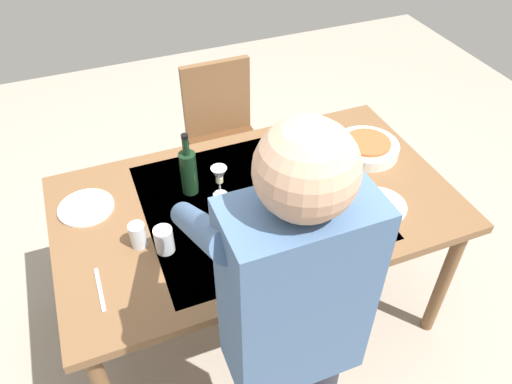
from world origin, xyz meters
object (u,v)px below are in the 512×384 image
Objects in this scene: wine_bottle at (189,171)px; wine_glass_left at (219,177)px; person_server at (289,335)px; chair_near at (223,130)px; dinner_plate_far at (379,206)px; dinner_plate_near at (86,208)px; water_cup_near_right at (138,235)px; side_bowl_salad at (293,144)px; side_bowl_bread at (307,196)px; serving_bowl_pasta at (367,147)px; water_cup_near_left at (164,240)px; dining_table at (256,213)px.

wine_bottle is 0.13m from wine_glass_left.
person_server is 0.85m from wine_glass_left.
dinner_plate_far is (-0.33, 1.10, 0.24)m from chair_near.
person_server is 7.34× the size of dinner_plate_near.
chair_near reaches higher than dinner_plate_near.
water_cup_near_right is at bearing 120.72° from dinner_plate_near.
side_bowl_salad reaches higher than dinner_plate_far.
side_bowl_bread is 0.93m from dinner_plate_near.
side_bowl_salad is at bearing -176.70° from dinner_plate_near.
side_bowl_bread is (-0.40, -0.67, -0.16)m from person_server.
serving_bowl_pasta is 0.35m from side_bowl_salad.
person_server is (0.34, 1.63, 0.43)m from chair_near.
person_server reaches higher than dinner_plate_near.
wine_glass_left is 0.66× the size of dinner_plate_near.
water_cup_near_left reaches higher than serving_bowl_pasta.
side_bowl_bread is at bearing -120.67° from person_server.
dining_table is 10.48× the size of side_bowl_bread.
person_server is (0.20, 0.75, 0.27)m from dining_table.
water_cup_near_left is 1.04× the size of water_cup_near_right.
water_cup_near_right is at bearing -65.56° from person_server.
dinner_plate_near is at bearing -63.66° from person_server.
chair_near is at bearing -86.49° from side_bowl_bread.
dining_table is at bearing 145.90° from wine_glass_left.
water_cup_near_right reaches higher than side_bowl_salad.
wine_glass_left is at bearing -34.10° from dining_table.
side_bowl_bread is 0.70× the size of dinner_plate_far.
person_server reaches higher than wine_bottle.
serving_bowl_pasta is at bearing 175.77° from dinner_plate_near.
dining_table is at bearing 80.98° from chair_near.
dinner_plate_near is (1.29, -0.10, -0.03)m from serving_bowl_pasta.
serving_bowl_pasta is (-1.03, -0.25, -0.02)m from water_cup_near_left.
water_cup_near_left reaches higher than dinner_plate_far.
wine_bottle is 2.85× the size of water_cup_near_right.
side_bowl_salad is (-0.50, -1.03, -0.16)m from person_server.
side_bowl_bread is (0.10, 0.36, 0.00)m from side_bowl_salad.
dinner_plate_far is at bearing 151.27° from wine_bottle.
serving_bowl_pasta is (-1.12, -0.19, -0.02)m from water_cup_near_right.
wine_glass_left reaches higher than serving_bowl_pasta.
dining_table is 0.46m from water_cup_near_left.
chair_near is at bearing -101.68° from person_server.
dinner_plate_near is at bearing -53.63° from water_cup_near_left.
wine_bottle is at bearing -87.36° from person_server.
dinner_plate_near is at bearing -4.23° from serving_bowl_pasta.
dining_table is 5.67× the size of wine_bottle.
wine_glass_left is at bearing 71.15° from chair_near.
chair_near is at bearing -99.02° from dining_table.
wine_bottle is 0.45m from dinner_plate_near.
side_bowl_salad is (-0.16, 0.60, 0.27)m from chair_near.
water_cup_near_right reaches higher than side_bowl_bread.
serving_bowl_pasta is (-0.74, -0.03, -0.07)m from wine_glass_left.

